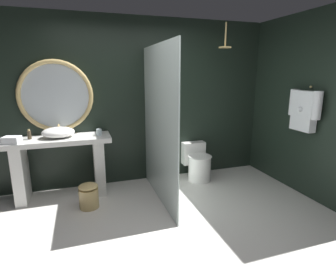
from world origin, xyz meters
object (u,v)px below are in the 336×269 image
at_px(waste_bin, 89,195).
at_px(folded_hand_towel, 12,140).
at_px(tumbler_cup, 99,132).
at_px(round_wall_mirror, 56,96).
at_px(hanging_bathrobe, 304,109).
at_px(toilet, 198,163).
at_px(rain_shower_head, 225,45).
at_px(vessel_sink, 58,132).
at_px(soap_dispenser, 29,135).

xyz_separation_m(waste_bin, folded_hand_towel, (-0.89, 0.32, 0.75)).
xyz_separation_m(tumbler_cup, round_wall_mirror, (-0.55, 0.26, 0.51)).
xyz_separation_m(hanging_bathrobe, folded_hand_towel, (-3.83, 0.83, -0.35)).
distance_m(toilet, folded_hand_towel, 2.76).
height_order(rain_shower_head, folded_hand_towel, rain_shower_head).
bearing_deg(toilet, round_wall_mirror, 173.68).
bearing_deg(round_wall_mirror, tumbler_cup, -25.02).
distance_m(tumbler_cup, round_wall_mirror, 0.79).
bearing_deg(vessel_sink, folded_hand_towel, -163.64).
bearing_deg(waste_bin, soap_dispenser, 144.56).
relative_size(round_wall_mirror, waste_bin, 3.04).
height_order(vessel_sink, tumbler_cup, vessel_sink).
distance_m(rain_shower_head, toilet, 1.94).
height_order(hanging_bathrobe, folded_hand_towel, hanging_bathrobe).
height_order(toilet, folded_hand_towel, folded_hand_towel).
relative_size(tumbler_cup, soap_dispenser, 0.67).
bearing_deg(hanging_bathrobe, tumbler_cup, 160.63).
bearing_deg(tumbler_cup, soap_dispenser, 176.57).
bearing_deg(toilet, waste_bin, -165.25).
distance_m(hanging_bathrobe, waste_bin, 3.18).
bearing_deg(round_wall_mirror, waste_bin, -64.14).
xyz_separation_m(soap_dispenser, hanging_bathrobe, (3.65, -1.02, 0.33)).
bearing_deg(rain_shower_head, hanging_bathrobe, -46.93).
relative_size(soap_dispenser, round_wall_mirror, 0.13).
xyz_separation_m(soap_dispenser, folded_hand_towel, (-0.18, -0.19, -0.02)).
distance_m(soap_dispenser, folded_hand_towel, 0.26).
relative_size(soap_dispenser, folded_hand_towel, 0.69).
distance_m(vessel_sink, round_wall_mirror, 0.53).
bearing_deg(tumbler_cup, round_wall_mirror, 154.98).
xyz_separation_m(tumbler_cup, soap_dispenser, (-0.92, 0.06, 0.02)).
bearing_deg(folded_hand_towel, vessel_sink, 16.36).
relative_size(vessel_sink, waste_bin, 1.30).
distance_m(soap_dispenser, toilet, 2.59).
height_order(tumbler_cup, rain_shower_head, rain_shower_head).
xyz_separation_m(vessel_sink, round_wall_mirror, (-0.00, 0.23, 0.48)).
bearing_deg(soap_dispenser, folded_hand_towel, -133.17).
bearing_deg(rain_shower_head, soap_dispenser, 176.82).
height_order(tumbler_cup, toilet, tumbler_cup).
relative_size(tumbler_cup, waste_bin, 0.27).
height_order(soap_dispenser, hanging_bathrobe, hanging_bathrobe).
distance_m(soap_dispenser, waste_bin, 1.16).
xyz_separation_m(tumbler_cup, toilet, (1.58, 0.02, -0.65)).
xyz_separation_m(soap_dispenser, waste_bin, (0.71, -0.51, -0.77)).
relative_size(soap_dispenser, rain_shower_head, 0.37).
relative_size(tumbler_cup, folded_hand_towel, 0.46).
bearing_deg(rain_shower_head, round_wall_mirror, 171.73).
height_order(round_wall_mirror, waste_bin, round_wall_mirror).
bearing_deg(hanging_bathrobe, vessel_sink, 163.23).
xyz_separation_m(vessel_sink, folded_hand_towel, (-0.55, -0.16, -0.03)).
xyz_separation_m(tumbler_cup, hanging_bathrobe, (2.73, -0.96, 0.35)).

